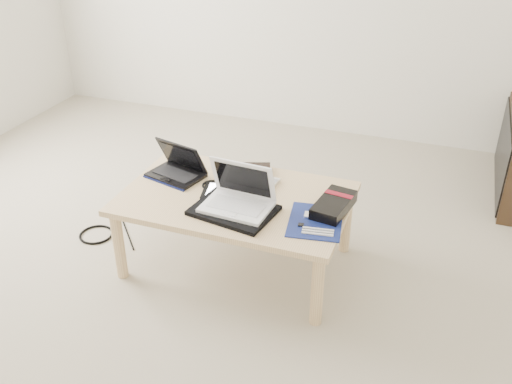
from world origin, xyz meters
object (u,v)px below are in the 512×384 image
(netbook, at_px, (177,169))
(gpu_box, at_px, (334,205))
(coffee_table, at_px, (236,204))
(white_laptop, at_px, (239,197))

(netbook, xyz_separation_m, gpu_box, (0.84, -0.07, -0.01))
(coffee_table, distance_m, white_laptop, 0.17)
(netbook, xyz_separation_m, white_laptop, (0.42, -0.20, 0.03))
(netbook, bearing_deg, coffee_table, -14.51)
(white_laptop, height_order, gpu_box, white_laptop)
(coffee_table, relative_size, gpu_box, 3.82)
(coffee_table, xyz_separation_m, white_laptop, (0.06, -0.11, 0.11))
(coffee_table, bearing_deg, netbook, 165.49)
(coffee_table, height_order, gpu_box, gpu_box)
(netbook, bearing_deg, gpu_box, -4.44)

